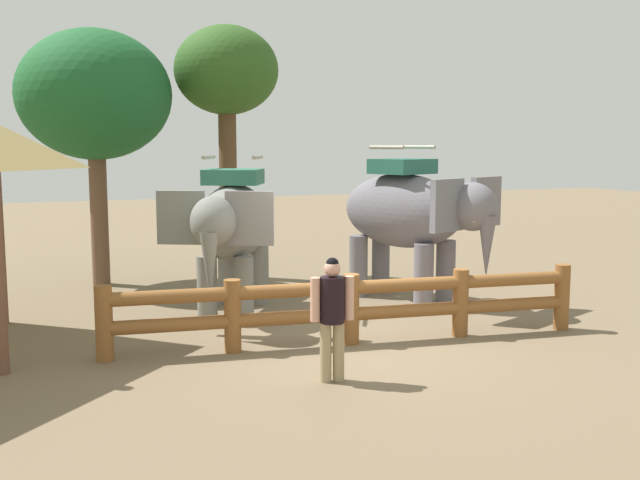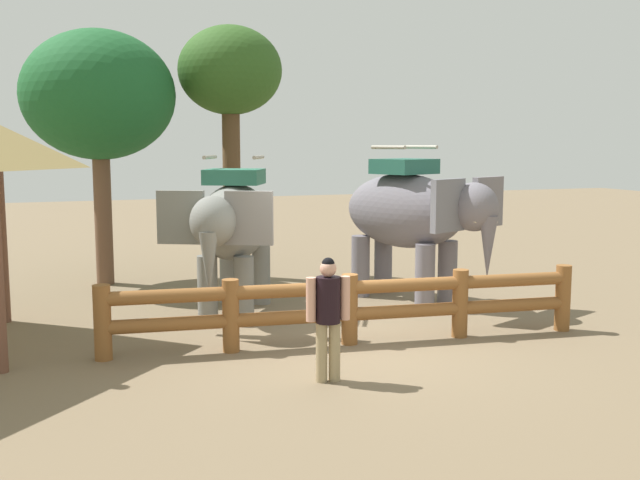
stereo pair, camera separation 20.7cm
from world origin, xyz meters
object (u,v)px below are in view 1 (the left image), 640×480
at_px(elephant_near_left, 231,227).
at_px(tree_back_center, 226,77).
at_px(elephant_center, 411,215).
at_px(log_fence, 351,304).
at_px(tree_far_left, 95,96).
at_px(tourist_woman_in_black, 332,310).

height_order(elephant_near_left, tree_back_center, tree_back_center).
height_order(elephant_center, tree_back_center, tree_back_center).
height_order(log_fence, tree_far_left, tree_far_left).
xyz_separation_m(elephant_center, tree_far_left, (-5.29, 3.80, 2.26)).
bearing_deg(tourist_woman_in_black, elephant_center, 51.19).
distance_m(tourist_woman_in_black, tree_far_left, 8.53).
relative_size(tourist_woman_in_black, tree_far_left, 0.30).
bearing_deg(tree_far_left, elephant_near_left, -63.03).
bearing_deg(log_fence, tree_far_left, 116.60).
relative_size(log_fence, tree_far_left, 1.37).
height_order(log_fence, tourist_woman_in_black, tourist_woman_in_black).
xyz_separation_m(log_fence, tree_back_center, (-0.34, 6.09, 3.76)).
bearing_deg(log_fence, tourist_woman_in_black, -120.77).
height_order(tourist_woman_in_black, tree_far_left, tree_far_left).
height_order(elephant_center, tree_far_left, tree_far_left).
relative_size(elephant_near_left, tourist_woman_in_black, 2.06).
distance_m(tourist_woman_in_black, tree_back_center, 8.39).
distance_m(log_fence, elephant_near_left, 2.87).
height_order(elephant_center, tourist_woman_in_black, elephant_center).
relative_size(elephant_center, tourist_woman_in_black, 2.21).
xyz_separation_m(elephant_near_left, tourist_woman_in_black, (0.28, -3.96, -0.64)).
bearing_deg(tourist_woman_in_black, log_fence, 59.23).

